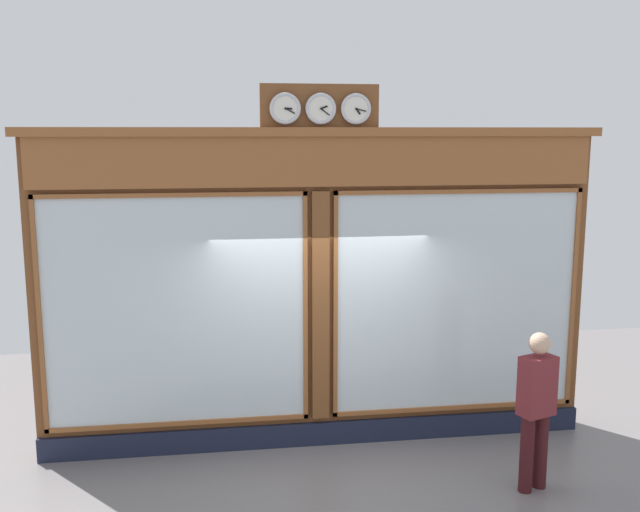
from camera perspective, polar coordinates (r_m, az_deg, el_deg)
shop_facade at (r=8.41m, az=-0.13°, el=-2.56°), size 6.58×0.42×4.20m
pedestrian at (r=7.83m, az=16.76°, el=-11.20°), size 0.41×0.33×1.69m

